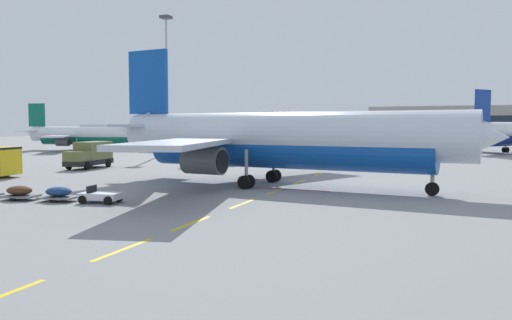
{
  "coord_description": "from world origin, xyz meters",
  "views": [
    {
      "loc": [
        30.28,
        -15.27,
        5.09
      ],
      "look_at": [
        14.79,
        24.63,
        2.08
      ],
      "focal_mm": 34.49,
      "sensor_mm": 36.0,
      "label": 1
    }
  ],
  "objects_px": {
    "airliner_foreground": "(276,139)",
    "airliner_mid_left": "(86,135)",
    "apron_light_mast_near": "(167,68)",
    "catering_truck": "(208,153)",
    "fuel_service_truck": "(90,154)",
    "baggage_train": "(39,193)"
  },
  "relations": [
    {
      "from": "airliner_foreground",
      "to": "apron_light_mast_near",
      "type": "height_order",
      "value": "apron_light_mast_near"
    },
    {
      "from": "airliner_foreground",
      "to": "catering_truck",
      "type": "height_order",
      "value": "airliner_foreground"
    },
    {
      "from": "airliner_mid_left",
      "to": "baggage_train",
      "type": "xyz_separation_m",
      "value": [
        43.17,
        -55.76,
        -2.58
      ]
    },
    {
      "from": "fuel_service_truck",
      "to": "apron_light_mast_near",
      "type": "height_order",
      "value": "apron_light_mast_near"
    },
    {
      "from": "airliner_foreground",
      "to": "airliner_mid_left",
      "type": "relative_size",
      "value": 1.28
    },
    {
      "from": "airliner_foreground",
      "to": "fuel_service_truck",
      "type": "height_order",
      "value": "airliner_foreground"
    },
    {
      "from": "airliner_foreground",
      "to": "airliner_mid_left",
      "type": "bearing_deg",
      "value": 142.66
    },
    {
      "from": "baggage_train",
      "to": "apron_light_mast_near",
      "type": "distance_m",
      "value": 60.82
    },
    {
      "from": "airliner_mid_left",
      "to": "apron_light_mast_near",
      "type": "xyz_separation_m",
      "value": [
        20.1,
        -1.56,
        12.55
      ]
    },
    {
      "from": "catering_truck",
      "to": "airliner_foreground",
      "type": "bearing_deg",
      "value": -48.32
    },
    {
      "from": "baggage_train",
      "to": "catering_truck",
      "type": "bearing_deg",
      "value": 94.5
    },
    {
      "from": "catering_truck",
      "to": "airliner_mid_left",
      "type": "bearing_deg",
      "value": 147.66
    },
    {
      "from": "catering_truck",
      "to": "apron_light_mast_near",
      "type": "height_order",
      "value": "apron_light_mast_near"
    },
    {
      "from": "airliner_foreground",
      "to": "catering_truck",
      "type": "relative_size",
      "value": 4.8
    },
    {
      "from": "catering_truck",
      "to": "baggage_train",
      "type": "xyz_separation_m",
      "value": [
        2.36,
        -29.92,
        -1.11
      ]
    },
    {
      "from": "airliner_mid_left",
      "to": "catering_truck",
      "type": "bearing_deg",
      "value": -32.34
    },
    {
      "from": "catering_truck",
      "to": "fuel_service_truck",
      "type": "distance_m",
      "value": 14.15
    },
    {
      "from": "airliner_mid_left",
      "to": "catering_truck",
      "type": "height_order",
      "value": "airliner_mid_left"
    },
    {
      "from": "fuel_service_truck",
      "to": "apron_light_mast_near",
      "type": "xyz_separation_m",
      "value": [
        -9.04,
        32.27,
        14.02
      ]
    },
    {
      "from": "airliner_foreground",
      "to": "airliner_mid_left",
      "type": "height_order",
      "value": "airliner_foreground"
    },
    {
      "from": "apron_light_mast_near",
      "to": "airliner_mid_left",
      "type": "bearing_deg",
      "value": 175.57
    },
    {
      "from": "baggage_train",
      "to": "apron_light_mast_near",
      "type": "xyz_separation_m",
      "value": [
        -23.07,
        54.2,
        15.13
      ]
    }
  ]
}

